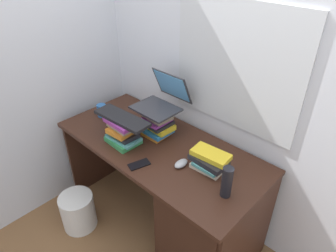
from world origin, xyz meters
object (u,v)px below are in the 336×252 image
Objects in this scene: desk at (198,211)px; water_bottle at (227,182)px; mug at (102,110)px; laptop at (163,99)px; book_stack_tall at (157,123)px; wastebasket at (78,211)px; cell_phone at (139,164)px; book_stack_keyboard_riser at (123,131)px; book_stack_side at (210,161)px; keyboard at (122,118)px; computer_mouse at (181,164)px.

water_bottle reaches higher than desk.
laptop is at bearing 21.83° from mug.
wastebasket is at bearing -118.96° from book_stack_tall.
cell_phone is (0.18, -0.40, -0.25)m from laptop.
book_stack_tall is 0.18m from laptop.
cell_phone is (0.26, -0.09, -0.09)m from book_stack_keyboard_riser.
book_stack_keyboard_riser is 0.29m from cell_phone.
book_stack_keyboard_riser reaches higher than cell_phone.
desk is 6.42× the size of book_stack_tall.
cell_phone reaches higher than wastebasket.
desk is 7.85× the size of water_bottle.
book_stack_side is (0.60, 0.19, -0.03)m from book_stack_keyboard_riser.
book_stack_side reaches higher than wastebasket.
mug is (-1.00, -0.01, 0.40)m from desk.
water_bottle reaches higher than cell_phone.
wastebasket is at bearing -158.37° from water_bottle.
book_stack_keyboard_riser is 0.71× the size of laptop.
laptop is 0.51m from cell_phone.
keyboard reaches higher than desk.
book_stack_keyboard_riser is 0.11m from keyboard.
book_stack_tall is 0.38m from cell_phone.
book_stack_side is 1.81× the size of cell_phone.
mug reaches higher than computer_mouse.
desk reaches higher than wastebasket.
keyboard reaches higher than water_bottle.
wastebasket is (-0.49, -0.25, -0.62)m from cell_phone.
keyboard is 1.38× the size of wastebasket.
book_stack_side reaches higher than computer_mouse.
computer_mouse is (-0.14, -0.11, -0.04)m from book_stack_side.
book_stack_keyboard_riser is 0.63m from book_stack_side.
cell_phone is at bearing -139.96° from book_stack_side.
keyboard is 4.04× the size of computer_mouse.
book_stack_keyboard_riser is 0.79× the size of wastebasket.
desk is 0.82m from keyboard.
keyboard is at bearing 177.14° from cell_phone.
desk is 0.50m from water_bottle.
water_bottle is (0.81, 0.07, 0.01)m from book_stack_keyboard_riser.
book_stack_side is 2.17× the size of mug.
book_stack_side is at bearing 32.73° from wastebasket.
book_stack_tall is 1.22× the size of water_bottle.
water_bottle reaches higher than computer_mouse.
laptop is (-0.51, 0.18, 0.60)m from desk.
keyboard is (-0.60, -0.19, 0.14)m from book_stack_side.
mug is (-0.50, -0.13, -0.04)m from book_stack_tall.
book_stack_tall is 0.99× the size of book_stack_keyboard_riser.
book_stack_tall is at bearing 175.15° from book_stack_side.
book_stack_side is 0.57m from laptop.
mug reaches higher than cell_phone.
desk is 0.75m from book_stack_keyboard_riser.
laptop is (0.09, 0.30, 0.17)m from book_stack_keyboard_riser.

